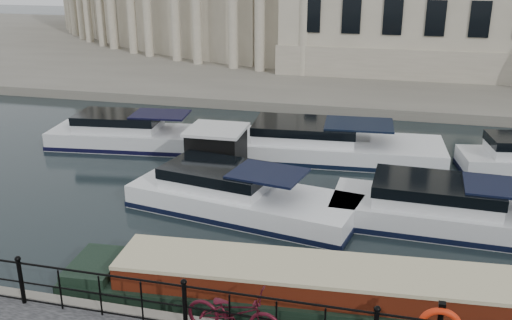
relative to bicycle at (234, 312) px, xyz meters
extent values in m
plane|color=black|center=(-1.07, 2.20, -1.10)|extent=(160.00, 160.00, 0.00)
cube|color=#6B665B|center=(-1.07, 41.20, -0.83)|extent=(120.00, 42.00, 0.55)
cylinder|color=black|center=(-5.07, -0.05, 0.00)|extent=(0.10, 0.10, 1.10)
sphere|color=black|center=(-5.07, -0.05, 0.60)|extent=(0.14, 0.14, 0.14)
cylinder|color=black|center=(-1.07, -0.05, 0.00)|extent=(0.10, 0.10, 1.10)
sphere|color=black|center=(-1.07, -0.05, 0.60)|extent=(0.14, 0.14, 0.14)
sphere|color=black|center=(2.93, -0.05, 0.60)|extent=(0.14, 0.14, 0.14)
cylinder|color=black|center=(-1.07, -0.05, 0.50)|extent=(24.00, 0.05, 0.05)
cylinder|color=black|center=(-1.07, -0.05, 0.00)|extent=(24.00, 0.04, 0.04)
cube|color=#9E937F|center=(4.93, 35.20, 0.45)|extent=(20.30, 14.30, 2.00)
cylinder|color=#ADA38C|center=(-3.36, 28.36, 4.35)|extent=(0.70, 0.70, 9.80)
imported|color=#410B16|center=(0.00, 0.00, 0.00)|extent=(2.15, 0.89, 1.10)
cube|color=black|center=(4.12, 0.10, 0.80)|extent=(0.13, 0.13, 0.09)
cube|color=black|center=(2.44, 2.21, -1.00)|extent=(14.79, 3.03, 0.88)
cube|color=#51180B|center=(2.44, 2.21, -0.35)|extent=(11.84, 2.53, 0.69)
cube|color=beige|center=(2.44, 2.21, 0.05)|extent=(11.85, 2.58, 0.10)
cube|color=#6B665B|center=(-3.49, 9.70, -1.05)|extent=(2.94, 2.47, 0.24)
cube|color=black|center=(-3.49, 9.70, 0.00)|extent=(1.97, 1.97, 1.73)
cube|color=silver|center=(-3.49, 9.70, 0.95)|extent=(2.16, 2.16, 0.12)
cube|color=white|center=(-1.78, 7.15, -0.90)|extent=(8.02, 4.02, 1.20)
cube|color=black|center=(-1.78, 7.15, -0.98)|extent=(8.10, 4.06, 0.18)
cube|color=white|center=(-2.68, 7.32, -0.05)|extent=(3.79, 2.78, 0.90)
cube|color=black|center=(-0.88, 6.98, 0.45)|extent=(2.60, 2.25, 0.08)
cube|color=silver|center=(5.45, 7.65, -0.90)|extent=(8.59, 2.96, 1.20)
cube|color=black|center=(5.45, 7.65, -0.98)|extent=(8.67, 2.99, 0.18)
cube|color=silver|center=(4.43, 7.69, -0.05)|extent=(3.90, 2.31, 0.90)
cube|color=black|center=(6.46, 7.61, 0.45)|extent=(2.62, 1.95, 0.08)
cube|color=silver|center=(-8.13, 12.83, -0.90)|extent=(8.33, 3.39, 1.20)
cube|color=black|center=(-8.13, 12.83, -0.98)|extent=(8.41, 3.43, 0.18)
cube|color=silver|center=(-9.10, 12.72, -0.05)|extent=(3.85, 2.45, 0.90)
cube|color=black|center=(-7.17, 12.94, 0.45)|extent=(2.61, 2.01, 0.08)
cube|color=white|center=(0.41, 13.43, -0.90)|extent=(9.56, 3.73, 1.20)
cube|color=black|center=(0.41, 13.43, -0.98)|extent=(9.66, 3.77, 0.18)
cube|color=white|center=(-0.71, 13.36, -0.05)|extent=(4.38, 2.83, 0.90)
cube|color=black|center=(1.53, 13.50, 0.45)|extent=(2.95, 2.36, 0.08)
camera|label=1|loc=(2.94, -9.77, 7.04)|focal=40.00mm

